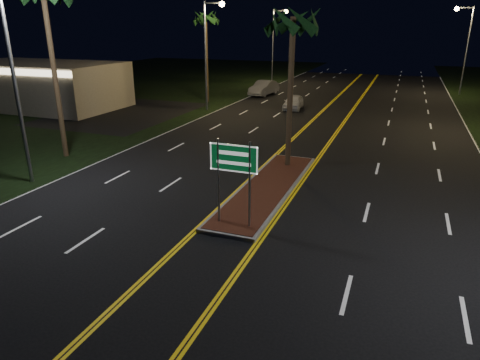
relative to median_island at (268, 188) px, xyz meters
The scene contains 13 objects.
ground 7.00m from the median_island, 90.00° to the right, with size 120.00×120.00×0.00m, color black.
grass_left 34.99m from the median_island, 149.04° to the left, with size 40.00×110.00×0.01m, color black.
median_island is the anchor object (origin of this frame).
highway_sign 4.80m from the median_island, 90.00° to the right, with size 1.80×0.08×3.20m.
commercial_building 29.13m from the median_island, 153.45° to the left, with size 15.00×8.12×4.00m.
streetlight_left_near 12.36m from the median_island, 164.22° to the right, with size 1.91×0.44×9.00m.
streetlight_left_mid 20.80m from the median_island, 121.98° to the left, with size 1.91×0.44×9.00m.
streetlight_left_far 38.89m from the median_island, 106.00° to the left, with size 1.91×0.44×9.00m.
streetlight_right_far 37.00m from the median_island, 73.13° to the left, with size 1.91×0.44×9.00m.
palm_median 8.00m from the median_island, 90.00° to the left, with size 2.40×2.40×8.30m.
palm_left_far 25.76m from the median_island, 121.36° to the left, with size 2.40×2.40×8.80m.
car_near 20.45m from the median_island, 100.91° to the left, with size 1.91×4.46×1.49m, color white.
car_far 28.53m from the median_island, 108.18° to the left, with size 2.30×5.37×1.79m, color #9D9EA6.
Camera 1 is at (5.32, -10.58, 7.08)m, focal length 32.00 mm.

